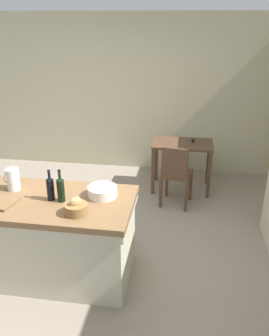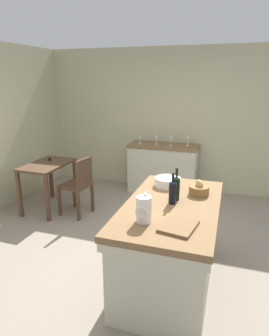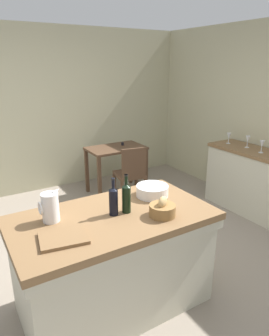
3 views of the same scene
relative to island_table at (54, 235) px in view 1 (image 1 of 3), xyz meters
name	(u,v)px [view 1 (image 1 of 3)]	position (x,y,z in m)	size (l,w,h in m)	color
ground_plane	(93,249)	(0.27, 0.45, -0.47)	(6.76, 6.76, 0.00)	gray
wall_back	(129,94)	(0.27, 3.05, 0.83)	(5.32, 0.12, 2.60)	#B7B28E
island_table	(54,235)	(0.00, 0.00, 0.00)	(1.61, 0.89, 0.88)	brown
writing_desk	(182,151)	(1.22, 2.24, 0.16)	(0.90, 0.57, 0.81)	#513826
wooden_chair	(176,174)	(1.16, 1.66, 0.03)	(0.46, 0.46, 0.91)	#513826
pitcher	(13,179)	(-0.45, 0.16, 0.52)	(0.17, 0.13, 0.27)	white
wash_bowl	(102,192)	(0.48, 0.15, 0.45)	(0.29, 0.29, 0.10)	white
bread_basket	(76,208)	(0.33, -0.22, 0.46)	(0.21, 0.21, 0.16)	olive
wine_bottle_dark	(61,189)	(0.12, -0.01, 0.53)	(0.07, 0.07, 0.32)	black
wine_bottle_amber	(50,188)	(0.01, 0.00, 0.53)	(0.07, 0.07, 0.31)	black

